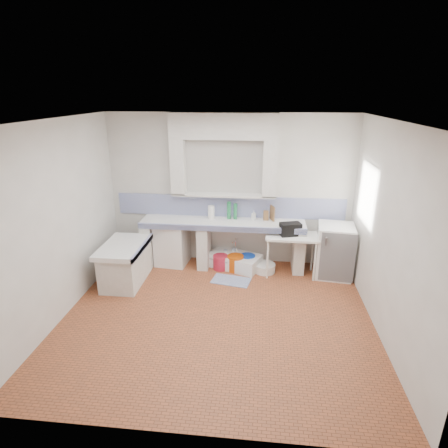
# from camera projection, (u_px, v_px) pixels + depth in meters

# --- Properties ---
(floor) EXTENTS (4.50, 4.50, 0.00)m
(floor) POSITION_uv_depth(u_px,v_px,m) (217.00, 317.00, 5.44)
(floor) COLOR #9A4D2B
(floor) RESTS_ON ground
(ceiling) EXTENTS (4.50, 4.50, 0.00)m
(ceiling) POSITION_uv_depth(u_px,v_px,m) (215.00, 121.00, 4.49)
(ceiling) COLOR silver
(ceiling) RESTS_ON ground
(wall_back) EXTENTS (4.50, 0.00, 4.50)m
(wall_back) POSITION_uv_depth(u_px,v_px,m) (230.00, 191.00, 6.84)
(wall_back) COLOR silver
(wall_back) RESTS_ON ground
(wall_front) EXTENTS (4.50, 0.00, 4.50)m
(wall_front) POSITION_uv_depth(u_px,v_px,m) (187.00, 311.00, 3.10)
(wall_front) COLOR silver
(wall_front) RESTS_ON ground
(wall_left) EXTENTS (0.00, 4.50, 4.50)m
(wall_left) POSITION_uv_depth(u_px,v_px,m) (58.00, 222.00, 5.19)
(wall_left) COLOR silver
(wall_left) RESTS_ON ground
(wall_right) EXTENTS (0.00, 4.50, 4.50)m
(wall_right) POSITION_uv_depth(u_px,v_px,m) (389.00, 234.00, 4.75)
(wall_right) COLOR silver
(wall_right) RESTS_ON ground
(alcove_mass) EXTENTS (1.90, 0.25, 0.45)m
(alcove_mass) POSITION_uv_depth(u_px,v_px,m) (224.00, 126.00, 6.33)
(alcove_mass) COLOR silver
(alcove_mass) RESTS_ON ground
(window_frame) EXTENTS (0.35, 0.86, 1.06)m
(window_frame) POSITION_uv_depth(u_px,v_px,m) (379.00, 195.00, 5.79)
(window_frame) COLOR #351E11
(window_frame) RESTS_ON ground
(lace_valance) EXTENTS (0.01, 0.84, 0.24)m
(lace_valance) POSITION_uv_depth(u_px,v_px,m) (372.00, 171.00, 5.67)
(lace_valance) COLOR white
(lace_valance) RESTS_ON ground
(counter_slab) EXTENTS (3.00, 0.60, 0.08)m
(counter_slab) POSITION_uv_depth(u_px,v_px,m) (223.00, 223.00, 6.75)
(counter_slab) COLOR white
(counter_slab) RESTS_ON ground
(counter_lip) EXTENTS (3.00, 0.04, 0.10)m
(counter_lip) POSITION_uv_depth(u_px,v_px,m) (221.00, 229.00, 6.49)
(counter_lip) COLOR navy
(counter_lip) RESTS_ON ground
(counter_pier_left) EXTENTS (0.20, 0.55, 0.82)m
(counter_pier_left) POSITION_uv_depth(u_px,v_px,m) (150.00, 243.00, 7.04)
(counter_pier_left) COLOR silver
(counter_pier_left) RESTS_ON ground
(counter_pier_mid) EXTENTS (0.20, 0.55, 0.82)m
(counter_pier_mid) POSITION_uv_depth(u_px,v_px,m) (204.00, 245.00, 6.94)
(counter_pier_mid) COLOR silver
(counter_pier_mid) RESTS_ON ground
(counter_pier_right) EXTENTS (0.20, 0.55, 0.82)m
(counter_pier_right) POSITION_uv_depth(u_px,v_px,m) (298.00, 249.00, 6.77)
(counter_pier_right) COLOR silver
(counter_pier_right) RESTS_ON ground
(peninsula_top) EXTENTS (0.70, 1.10, 0.08)m
(peninsula_top) POSITION_uv_depth(u_px,v_px,m) (124.00, 247.00, 6.23)
(peninsula_top) COLOR white
(peninsula_top) RESTS_ON ground
(peninsula_base) EXTENTS (0.60, 1.00, 0.62)m
(peninsula_base) POSITION_uv_depth(u_px,v_px,m) (125.00, 266.00, 6.35)
(peninsula_base) COLOR silver
(peninsula_base) RESTS_ON ground
(peninsula_lip) EXTENTS (0.04, 1.10, 0.10)m
(peninsula_lip) POSITION_uv_depth(u_px,v_px,m) (142.00, 248.00, 6.20)
(peninsula_lip) COLOR navy
(peninsula_lip) RESTS_ON ground
(backsplash) EXTENTS (4.27, 0.03, 0.40)m
(backsplash) POSITION_uv_depth(u_px,v_px,m) (229.00, 206.00, 6.93)
(backsplash) COLOR navy
(backsplash) RESTS_ON ground
(stove) EXTENTS (0.62, 0.60, 0.80)m
(stove) POSITION_uv_depth(u_px,v_px,m) (172.00, 244.00, 7.03)
(stove) COLOR white
(stove) RESTS_ON ground
(sink) EXTENTS (1.07, 0.83, 0.23)m
(sink) POSITION_uv_depth(u_px,v_px,m) (235.00, 261.00, 6.96)
(sink) COLOR white
(sink) RESTS_ON ground
(side_table) EXTENTS (0.92, 0.52, 0.04)m
(side_table) POSITION_uv_depth(u_px,v_px,m) (290.00, 255.00, 6.59)
(side_table) COLOR white
(side_table) RESTS_ON ground
(fridge) EXTENTS (0.68, 0.68, 0.95)m
(fridge) POSITION_uv_depth(u_px,v_px,m) (334.00, 251.00, 6.54)
(fridge) COLOR white
(fridge) RESTS_ON ground
(bucket_red) EXTENTS (0.35, 0.35, 0.26)m
(bucket_red) POSITION_uv_depth(u_px,v_px,m) (221.00, 262.00, 6.88)
(bucket_red) COLOR #B61D34
(bucket_red) RESTS_ON ground
(bucket_orange) EXTENTS (0.39, 0.39, 0.29)m
(bucket_orange) POSITION_uv_depth(u_px,v_px,m) (235.00, 263.00, 6.83)
(bucket_orange) COLOR #C64A07
(bucket_orange) RESTS_ON ground
(bucket_blue) EXTENTS (0.29, 0.29, 0.27)m
(bucket_blue) POSITION_uv_depth(u_px,v_px,m) (247.00, 262.00, 6.89)
(bucket_blue) COLOR #0D3EC3
(bucket_blue) RESTS_ON ground
(basin_white) EXTENTS (0.50, 0.50, 0.15)m
(basin_white) POSITION_uv_depth(u_px,v_px,m) (265.00, 268.00, 6.79)
(basin_white) COLOR white
(basin_white) RESTS_ON ground
(water_bottle_a) EXTENTS (0.08, 0.08, 0.28)m
(water_bottle_a) POSITION_uv_depth(u_px,v_px,m) (225.00, 256.00, 7.11)
(water_bottle_a) COLOR silver
(water_bottle_a) RESTS_ON ground
(water_bottle_b) EXTENTS (0.09, 0.09, 0.31)m
(water_bottle_b) POSITION_uv_depth(u_px,v_px,m) (234.00, 255.00, 7.11)
(water_bottle_b) COLOR silver
(water_bottle_b) RESTS_ON ground
(black_bag) EXTENTS (0.40, 0.30, 0.22)m
(black_bag) POSITION_uv_depth(u_px,v_px,m) (290.00, 229.00, 6.43)
(black_bag) COLOR black
(black_bag) RESTS_ON side_table
(green_bottle_a) EXTENTS (0.09, 0.09, 0.33)m
(green_bottle_a) POSITION_uv_depth(u_px,v_px,m) (229.00, 210.00, 6.81)
(green_bottle_a) COLOR #1E7440
(green_bottle_a) RESTS_ON counter_slab
(green_bottle_b) EXTENTS (0.08, 0.08, 0.30)m
(green_bottle_b) POSITION_uv_depth(u_px,v_px,m) (235.00, 211.00, 6.81)
(green_bottle_b) COLOR #1E7440
(green_bottle_b) RESTS_ON counter_slab
(knife_block) EXTENTS (0.10, 0.09, 0.18)m
(knife_block) POSITION_uv_depth(u_px,v_px,m) (266.00, 215.00, 6.77)
(knife_block) COLOR olive
(knife_block) RESTS_ON counter_slab
(cutting_board) EXTENTS (0.09, 0.19, 0.27)m
(cutting_board) POSITION_uv_depth(u_px,v_px,m) (272.00, 213.00, 6.74)
(cutting_board) COLOR olive
(cutting_board) RESTS_ON counter_slab
(paper_towel) EXTENTS (0.16, 0.16, 0.25)m
(paper_towel) POSITION_uv_depth(u_px,v_px,m) (211.00, 212.00, 6.84)
(paper_towel) COLOR white
(paper_towel) RESTS_ON counter_slab
(soap_bottle) EXTENTS (0.09, 0.09, 0.17)m
(soap_bottle) POSITION_uv_depth(u_px,v_px,m) (254.00, 215.00, 6.79)
(soap_bottle) COLOR white
(soap_bottle) RESTS_ON counter_slab
(rug) EXTENTS (0.72, 0.50, 0.01)m
(rug) POSITION_uv_depth(u_px,v_px,m) (231.00, 280.00, 6.48)
(rug) COLOR #374589
(rug) RESTS_ON ground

